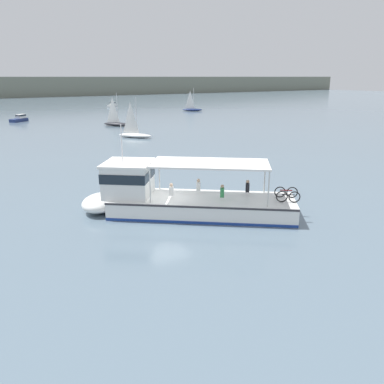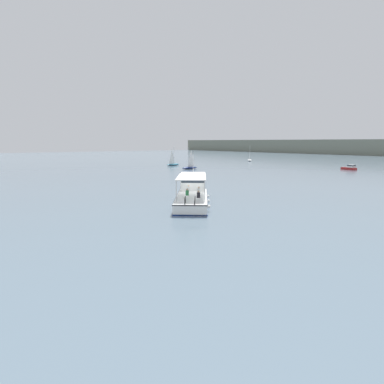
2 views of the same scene
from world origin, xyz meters
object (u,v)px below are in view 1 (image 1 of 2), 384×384
Objects in this scene: motorboat_horizon_east at (112,105)px; sailboat_off_stern at (116,123)px; sailboat_near_starboard at (135,134)px; sailboat_off_bow at (192,109)px; motorboat_outer_anchorage at (20,118)px; ferry_main at (175,198)px.

motorboat_horizon_east is 43.48m from sailboat_off_stern.
sailboat_off_bow is (29.09, 30.94, 0.00)m from sailboat_near_starboard.
motorboat_outer_anchorage is at bearing 128.14° from sailboat_off_stern.
sailboat_off_bow is at bearing -64.29° from motorboat_horizon_east.
sailboat_off_stern is at bearing -51.86° from motorboat_outer_anchorage.
ferry_main is 44.29m from sailboat_off_stern.
sailboat_near_starboard is (10.50, 28.84, -0.47)m from ferry_main.
sailboat_near_starboard reaches higher than ferry_main.
motorboat_horizon_east and motorboat_outer_anchorage have the same top height.
sailboat_off_stern reaches higher than motorboat_horizon_east.
sailboat_off_stern reaches higher than ferry_main.
sailboat_off_stern is (2.73, 13.42, 0.00)m from sailboat_near_starboard.
sailboat_off_bow is at bearing 2.42° from motorboat_outer_anchorage.
sailboat_off_stern is at bearing 72.62° from ferry_main.
sailboat_off_bow reaches higher than motorboat_horizon_east.
ferry_main is 3.32× the size of motorboat_outer_anchorage.
ferry_main is at bearing -108.89° from motorboat_horizon_east.
ferry_main is 71.70m from sailboat_off_bow.
ferry_main is at bearing -107.38° from sailboat_off_stern.
sailboat_off_stern is at bearing 78.50° from sailboat_near_starboard.
sailboat_near_starboard is at bearing -101.50° from sailboat_off_stern.
sailboat_off_bow is at bearing 56.48° from ferry_main.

